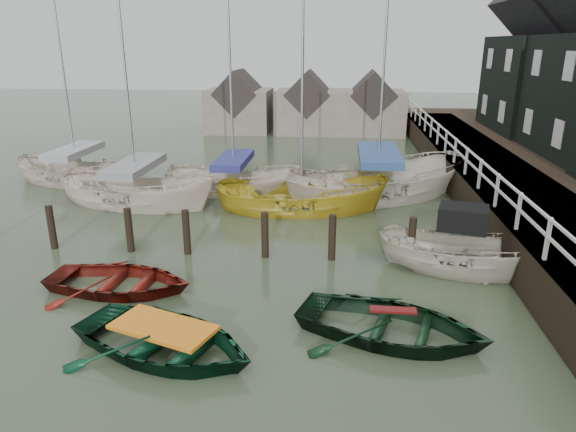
# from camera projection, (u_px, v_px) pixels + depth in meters

# --- Properties ---
(ground) EXTENTS (120.00, 120.00, 0.00)m
(ground) POSITION_uv_depth(u_px,v_px,m) (200.00, 302.00, 12.79)
(ground) COLOR #303C26
(ground) RESTS_ON ground
(pier) EXTENTS (3.04, 32.00, 2.70)m
(pier) POSITION_uv_depth(u_px,v_px,m) (489.00, 182.00, 21.08)
(pier) COLOR black
(pier) RESTS_ON ground
(mooring_pilings) EXTENTS (13.72, 0.22, 1.80)m
(mooring_pilings) POSITION_uv_depth(u_px,v_px,m) (190.00, 238.00, 15.57)
(mooring_pilings) COLOR black
(mooring_pilings) RESTS_ON ground
(far_sheds) EXTENTS (14.00, 4.08, 4.39)m
(far_sheds) POSITION_uv_depth(u_px,v_px,m) (306.00, 106.00, 36.63)
(far_sheds) COLOR #665B51
(far_sheds) RESTS_ON ground
(rowboat_red) EXTENTS (3.99, 2.97, 0.79)m
(rowboat_red) POSITION_uv_depth(u_px,v_px,m) (120.00, 290.00, 13.41)
(rowboat_red) COLOR #61150D
(rowboat_red) RESTS_ON ground
(rowboat_green) EXTENTS (4.86, 4.16, 0.85)m
(rowboat_green) POSITION_uv_depth(u_px,v_px,m) (165.00, 352.00, 10.70)
(rowboat_green) COLOR black
(rowboat_green) RESTS_ON ground
(rowboat_dkgreen) EXTENTS (4.87, 4.08, 0.87)m
(rowboat_dkgreen) POSITION_uv_depth(u_px,v_px,m) (391.00, 337.00, 11.27)
(rowboat_dkgreen) COLOR black
(rowboat_dkgreen) RESTS_ON ground
(motorboat) EXTENTS (4.92, 2.88, 2.76)m
(motorboat) POSITION_uv_depth(u_px,v_px,m) (459.00, 269.00, 14.48)
(motorboat) COLOR #BDB5A1
(motorboat) RESTS_ON ground
(sailboat_a) EXTENTS (7.18, 3.90, 11.80)m
(sailboat_a) POSITION_uv_depth(u_px,v_px,m) (138.00, 202.00, 20.58)
(sailboat_a) COLOR beige
(sailboat_a) RESTS_ON ground
(sailboat_b) EXTENTS (6.50, 3.38, 11.06)m
(sailboat_b) POSITION_uv_depth(u_px,v_px,m) (234.00, 191.00, 22.13)
(sailboat_b) COLOR beige
(sailboat_b) RESTS_ON ground
(sailboat_c) EXTENTS (6.79, 3.00, 10.17)m
(sailboat_c) POSITION_uv_depth(u_px,v_px,m) (301.00, 209.00, 19.89)
(sailboat_c) COLOR gold
(sailboat_c) RESTS_ON ground
(sailboat_d) EXTENTS (8.57, 5.97, 13.48)m
(sailboat_d) POSITION_uv_depth(u_px,v_px,m) (376.00, 196.00, 21.42)
(sailboat_d) COLOR beige
(sailboat_d) RESTS_ON ground
(sailboat_e) EXTENTS (6.92, 4.08, 10.12)m
(sailboat_e) POSITION_uv_depth(u_px,v_px,m) (78.00, 182.00, 23.68)
(sailboat_e) COLOR beige
(sailboat_e) RESTS_ON ground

